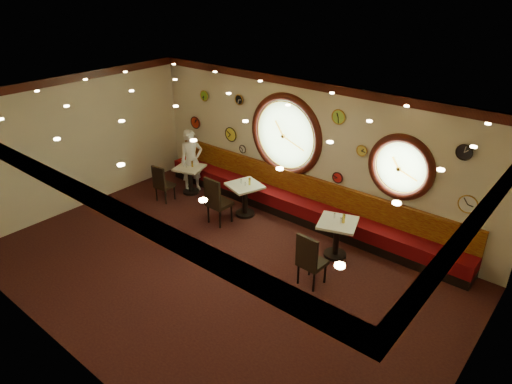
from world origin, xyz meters
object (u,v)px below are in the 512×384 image
condiment_b_bottle (250,182)px  waiter (192,161)px  table_b (245,196)px  chair_c (310,257)px  chair_a (162,181)px  condiment_b_salt (241,181)px  chair_b (216,198)px  condiment_a_bottle (192,164)px  condiment_b_pepper (245,184)px  condiment_c_bottle (344,219)px  table_c (337,235)px  condiment_c_pepper (341,220)px  condiment_a_salt (190,163)px  condiment_c_salt (334,216)px  table_a (190,177)px  condiment_a_pepper (186,166)px

condiment_b_bottle → waiter: waiter is taller
table_b → chair_c: chair_c is taller
chair_a → condiment_b_salt: size_ratio=6.05×
chair_b → chair_c: chair_b is taller
chair_a → waiter: bearing=79.9°
chair_a → condiment_a_bottle: 0.91m
condiment_b_pepper → waiter: size_ratio=0.05×
condiment_b_salt → condiment_c_bottle: size_ratio=0.54×
table_b → table_c: (2.56, -0.14, 0.01)m
table_b → condiment_a_bottle: condiment_a_bottle is taller
chair_c → chair_b: bearing=171.8°
chair_b → condiment_a_bottle: size_ratio=4.60×
condiment_b_salt → condiment_c_pepper: bearing=-3.2°
table_b → condiment_a_salt: 1.96m
condiment_c_salt → waiter: 4.40m
table_b → chair_b: size_ratio=1.28×
table_c → condiment_c_bottle: size_ratio=5.05×
condiment_b_pepper → chair_a: bearing=-160.2°
table_a → table_b: bearing=0.2°
table_a → chair_b: 1.82m
condiment_b_salt → waiter: bearing=175.1°
chair_a → condiment_a_salt: bearing=77.6°
table_c → condiment_b_salt: (-2.67, 0.15, 0.34)m
condiment_a_salt → table_c: bearing=-2.8°
table_c → condiment_c_salt: 0.38m
chair_b → table_b: bearing=75.7°
table_c → chair_a: bearing=-172.0°
chair_c → waiter: waiter is taller
table_a → condiment_a_bottle: 0.36m
table_a → condiment_b_salt: condiment_b_salt is taller
table_a → condiment_c_bottle: (4.54, -0.10, 0.43)m
waiter → condiment_c_salt: bearing=-68.3°
condiment_b_bottle → chair_c: bearing=-27.8°
table_a → condiment_a_pepper: 0.33m
condiment_a_bottle → condiment_c_bottle: bearing=-2.0°
table_c → condiment_b_pepper: 2.54m
table_b → condiment_a_pepper: condiment_a_pepper is taller
chair_a → condiment_c_pepper: bearing=2.9°
condiment_b_salt → condiment_b_pepper: condiment_b_salt is taller
table_b → condiment_a_salt: size_ratio=8.47×
condiment_a_salt → condiment_a_pepper: 0.16m
chair_a → condiment_b_bottle: (2.15, 0.85, 0.33)m
condiment_b_salt → table_b: bearing=-3.6°
waiter → condiment_a_pepper: bearing=-142.5°
condiment_c_pepper → waiter: size_ratio=0.07×
table_c → condiment_a_salt: condiment_a_salt is taller
condiment_a_salt → condiment_a_bottle: condiment_a_bottle is taller
chair_b → condiment_c_salt: size_ratio=6.81×
chair_c → condiment_a_bottle: (-4.50, 1.35, 0.20)m
table_c → condiment_c_salt: bearing=147.6°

